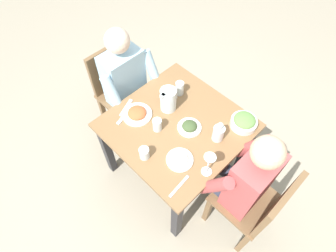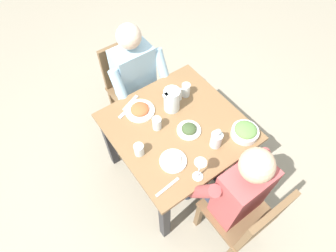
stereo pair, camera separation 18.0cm
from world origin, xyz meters
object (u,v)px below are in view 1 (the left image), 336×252
(plate_rice_curry, at_px, (137,113))
(water_glass_near_right, at_px, (157,125))
(plate_yoghurt, at_px, (180,159))
(water_glass_near_left, at_px, (144,153))
(wine_glass, at_px, (209,161))
(plate_dolmas, at_px, (189,127))
(oil_carafe, at_px, (218,134))
(chair_near, at_px, (257,205))
(water_pitcher, at_px, (168,99))
(diner_near, at_px, (237,176))
(chair_far, at_px, (119,88))
(dining_table, at_px, (177,133))
(diner_far, at_px, (132,89))
(water_glass_by_pitcher, at_px, (180,88))
(salad_bowl, at_px, (244,122))

(plate_rice_curry, xyz_separation_m, water_glass_near_right, (0.02, -0.20, 0.03))
(plate_yoghurt, distance_m, water_glass_near_left, 0.24)
(plate_yoghurt, bearing_deg, wine_glass, -70.43)
(plate_rice_curry, xyz_separation_m, plate_yoghurt, (-0.05, -0.48, -0.00))
(plate_dolmas, height_order, oil_carafe, oil_carafe)
(chair_near, relative_size, water_pitcher, 4.58)
(diner_near, distance_m, plate_rice_curry, 0.84)
(chair_far, bearing_deg, diner_near, -90.25)
(wine_glass, bearing_deg, plate_yoghurt, 109.57)
(dining_table, relative_size, diner_far, 0.79)
(diner_far, distance_m, water_glass_near_right, 0.51)
(plate_dolmas, height_order, wine_glass, wine_glass)
(diner_far, height_order, water_glass_near_left, diner_far)
(dining_table, relative_size, water_pitcher, 4.83)
(plate_dolmas, bearing_deg, plate_rice_curry, 118.15)
(dining_table, relative_size, plate_rice_curry, 4.15)
(plate_dolmas, distance_m, water_glass_by_pitcher, 0.34)
(diner_far, bearing_deg, water_pitcher, -84.24)
(chair_far, distance_m, oil_carafe, 1.07)
(plate_yoghurt, relative_size, oil_carafe, 1.10)
(plate_dolmas, bearing_deg, water_glass_near_left, 172.06)
(water_glass_near_right, bearing_deg, plate_yoghurt, -103.52)
(chair_far, xyz_separation_m, plate_dolmas, (0.01, -0.83, 0.23))
(diner_far, bearing_deg, dining_table, -92.61)
(plate_dolmas, bearing_deg, chair_near, -91.75)
(chair_near, height_order, water_pitcher, water_pitcher)
(chair_near, bearing_deg, salad_bowl, 52.62)
(dining_table, distance_m, wine_glass, 0.49)
(diner_far, distance_m, water_glass_near_left, 0.69)
(diner_near, distance_m, salad_bowl, 0.39)
(dining_table, distance_m, salad_bowl, 0.50)
(water_glass_by_pitcher, bearing_deg, chair_far, 110.18)
(plate_rice_curry, xyz_separation_m, oil_carafe, (0.26, -0.55, 0.04))
(chair_far, distance_m, salad_bowl, 1.16)
(water_pitcher, relative_size, plate_rice_curry, 0.86)
(wine_glass, bearing_deg, salad_bowl, 7.06)
(wine_glass, bearing_deg, chair_far, 82.14)
(plate_rice_curry, distance_m, water_glass_near_right, 0.20)
(plate_rice_curry, height_order, oil_carafe, oil_carafe)
(water_pitcher, height_order, wine_glass, wine_glass)
(dining_table, xyz_separation_m, diner_near, (0.02, -0.55, 0.05))
(salad_bowl, distance_m, water_glass_near_right, 0.62)
(diner_near, height_order, oil_carafe, diner_near)
(water_glass_near_right, bearing_deg, oil_carafe, -55.27)
(diner_near, relative_size, water_pitcher, 6.14)
(dining_table, bearing_deg, oil_carafe, -67.37)
(plate_rice_curry, relative_size, plate_dolmas, 1.28)
(chair_far, relative_size, water_glass_near_right, 8.77)
(diner_near, distance_m, wine_glass, 0.30)
(water_pitcher, bearing_deg, plate_yoghurt, -125.09)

